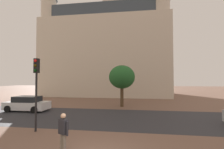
# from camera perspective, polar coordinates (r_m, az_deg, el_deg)

# --- Properties ---
(ground_plane) EXTENTS (120.00, 120.00, 0.00)m
(ground_plane) POSITION_cam_1_polar(r_m,az_deg,el_deg) (15.42, 1.57, -13.75)
(ground_plane) COLOR brown
(street_asphalt_strip) EXTENTS (120.00, 6.83, 0.00)m
(street_asphalt_strip) POSITION_cam_1_polar(r_m,az_deg,el_deg) (13.12, 0.40, -15.87)
(street_asphalt_strip) COLOR #2D2D33
(street_asphalt_strip) RESTS_ON ground_plane
(landmark_building) EXTENTS (24.32, 15.24, 33.61)m
(landmark_building) POSITION_cam_1_polar(r_m,az_deg,el_deg) (33.83, -1.38, 8.81)
(landmark_building) COLOR beige
(landmark_building) RESTS_ON ground_plane
(person_skater) EXTENTS (0.56, 0.40, 1.73)m
(person_skater) POSITION_cam_1_polar(r_m,az_deg,el_deg) (7.20, -17.80, -19.67)
(person_skater) COLOR #706656
(person_skater) RESTS_ON ground_plane
(car_white) EXTENTS (4.26, 1.97, 1.48)m
(car_white) POSITION_cam_1_polar(r_m,az_deg,el_deg) (17.84, -29.27, -9.59)
(car_white) COLOR silver
(car_white) RESTS_ON ground_plane
(traffic_light_pole) EXTENTS (0.28, 0.34, 4.47)m
(traffic_light_pole) POSITION_cam_1_polar(r_m,az_deg,el_deg) (10.45, -26.60, -1.90)
(traffic_light_pole) COLOR black
(traffic_light_pole) RESTS_ON ground_plane
(tree_curb_far) EXTENTS (3.04, 3.04, 4.84)m
(tree_curb_far) POSITION_cam_1_polar(r_m,az_deg,el_deg) (17.81, 3.73, -1.01)
(tree_curb_far) COLOR #4C3823
(tree_curb_far) RESTS_ON ground_plane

